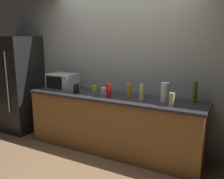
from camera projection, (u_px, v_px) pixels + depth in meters
name	position (u px, v px, depth m)	size (l,w,h in m)	color
ground_plane	(99.00, 161.00, 3.59)	(8.00, 8.00, 0.00)	#93704C
back_wall	(124.00, 64.00, 4.01)	(6.40, 0.10, 2.70)	#9EA399
counter_run	(112.00, 123.00, 3.84)	(2.84, 0.64, 0.90)	brown
refrigerator	(19.00, 84.00, 4.70)	(0.72, 0.73, 1.80)	black
microwave	(62.00, 81.00, 4.23)	(0.48, 0.35, 0.27)	#B7BABF
paper_towel_roll	(165.00, 92.00, 3.39)	(0.12, 0.12, 0.27)	white
cordless_phone	(76.00, 89.00, 3.91)	(0.05, 0.11, 0.15)	black
bottle_dish_soap	(129.00, 91.00, 3.61)	(0.06, 0.06, 0.21)	orange
bottle_hand_soap	(142.00, 93.00, 3.43)	(0.06, 0.06, 0.24)	beige
bottle_olive_oil	(195.00, 92.00, 3.34)	(0.06, 0.06, 0.29)	#4C6B19
bottle_vinegar	(172.00, 99.00, 3.17)	(0.07, 0.07, 0.18)	beige
bottle_hot_sauce	(109.00, 90.00, 3.62)	(0.07, 0.07, 0.22)	red
mug_white	(103.00, 91.00, 3.83)	(0.09, 0.09, 0.11)	white
mug_yellow	(94.00, 88.00, 4.11)	(0.09, 0.09, 0.09)	yellow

